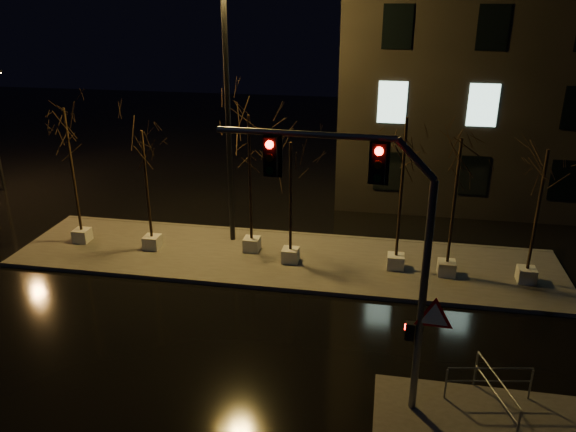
# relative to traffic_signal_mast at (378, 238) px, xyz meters

# --- Properties ---
(ground) EXTENTS (90.00, 90.00, 0.00)m
(ground) POSITION_rel_traffic_signal_mast_xyz_m (-3.81, 2.12, -4.84)
(ground) COLOR black
(ground) RESTS_ON ground
(median) EXTENTS (22.00, 5.00, 0.15)m
(median) POSITION_rel_traffic_signal_mast_xyz_m (-3.81, 8.12, -4.76)
(median) COLOR #45423E
(median) RESTS_ON ground
(tree_0) EXTENTS (1.80, 1.80, 5.95)m
(tree_0) POSITION_rel_traffic_signal_mast_xyz_m (-12.65, 8.09, -0.18)
(tree_0) COLOR beige
(tree_0) RESTS_ON median
(tree_1) EXTENTS (1.80, 1.80, 5.18)m
(tree_1) POSITION_rel_traffic_signal_mast_xyz_m (-9.38, 7.96, -0.76)
(tree_1) COLOR beige
(tree_1) RESTS_ON median
(tree_2) EXTENTS (1.80, 1.80, 5.86)m
(tree_2) POSITION_rel_traffic_signal_mast_xyz_m (-5.21, 8.51, -0.25)
(tree_2) COLOR beige
(tree_2) RESTS_ON median
(tree_3) EXTENTS (1.80, 1.80, 5.02)m
(tree_3) POSITION_rel_traffic_signal_mast_xyz_m (-3.44, 7.76, -0.88)
(tree_3) COLOR beige
(tree_3) RESTS_ON median
(tree_4) EXTENTS (1.80, 1.80, 6.11)m
(tree_4) POSITION_rel_traffic_signal_mast_xyz_m (0.71, 7.93, -0.06)
(tree_4) COLOR beige
(tree_4) RESTS_ON median
(tree_5) EXTENTS (1.80, 1.80, 5.45)m
(tree_5) POSITION_rel_traffic_signal_mast_xyz_m (2.62, 7.71, -0.56)
(tree_5) COLOR beige
(tree_5) RESTS_ON median
(tree_6) EXTENTS (1.80, 1.80, 5.21)m
(tree_6) POSITION_rel_traffic_signal_mast_xyz_m (5.49, 7.65, -0.74)
(tree_6) COLOR beige
(tree_6) RESTS_ON median
(traffic_signal_mast) EXTENTS (5.84, 0.46, 7.14)m
(traffic_signal_mast) POSITION_rel_traffic_signal_mast_xyz_m (0.00, 0.00, 0.00)
(traffic_signal_mast) COLOR #5C5E64
(traffic_signal_mast) RESTS_ON sidewalk_corner
(streetlight_main) EXTENTS (2.71, 0.88, 10.90)m
(streetlight_main) POSITION_rel_traffic_signal_mast_xyz_m (-6.30, 9.45, 1.60)
(streetlight_main) COLOR black
(streetlight_main) RESTS_ON median
(guard_rail_a) EXTENTS (2.24, 0.43, 0.98)m
(guard_rail_a) POSITION_rel_traffic_signal_mast_xyz_m (3.11, 0.62, -4.05)
(guard_rail_a) COLOR #5C5E64
(guard_rail_a) RESTS_ON sidewalk_corner
(guard_rail_b) EXTENTS (0.74, 2.21, 1.10)m
(guard_rail_b) POSITION_rel_traffic_signal_mast_xyz_m (3.20, 0.07, -3.98)
(guard_rail_b) COLOR #5C5E64
(guard_rail_b) RESTS_ON sidewalk_corner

